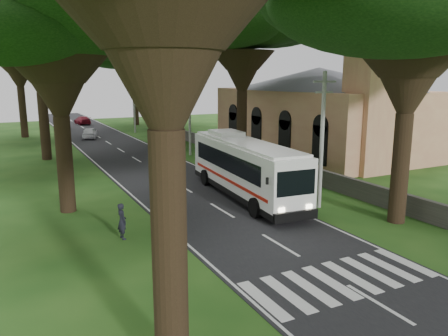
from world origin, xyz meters
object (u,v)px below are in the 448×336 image
Objects in this scene: pole_far at (134,103)px; pedestrian at (122,221)px; pole_near at (322,138)px; distant_car_b at (63,125)px; distant_car_c at (83,120)px; church at (319,105)px; distant_car_a at (90,133)px; pole_mid at (190,113)px; coach_bus at (245,167)px.

pole_far is 41.66m from pedestrian.
pole_near is 48.86m from distant_car_b.
distant_car_c is (-4.70, 14.62, -3.49)m from pole_far.
church is 13.54× the size of pedestrian.
pole_near is 1.94× the size of distant_car_b.
distant_car_c is at bearing -81.17° from distant_car_a.
pole_mid is (-12.36, 4.45, -0.73)m from church.
coach_bus is (-2.80, 4.12, -2.21)m from pole_near.
pole_mid is 16.27m from coach_bus.
distant_car_a reaches higher than distant_car_c.
coach_bus is 9.87m from pedestrian.
church is at bearing 51.50° from pole_near.
pole_mid is at bearing 90.00° from pole_near.
pole_far is at bearing -139.04° from distant_car_a.
distant_car_a is at bearing 131.99° from church.
pole_mid is 18.40m from distant_car_a.
coach_bus is (-2.80, -15.88, -2.21)m from pole_mid.
pole_near is 20.00m from pole_mid.
pole_near is at bearing -90.00° from pole_mid.
distant_car_a is 0.91× the size of distant_car_c.
pedestrian reaches higher than distant_car_c.
pole_far is at bearing 102.59° from distant_car_c.
pole_near is at bearing -74.04° from distant_car_b.
church is 42.85m from distant_car_c.
pole_mid reaches higher than coach_bus.
pole_far is 1.76× the size of distant_car_c.
distant_car_b is at bearing 106.89° from pole_mid.
distant_car_b is 7.64m from distant_car_c.
church is 5.81× the size of distant_car_a.
pole_far is 0.64× the size of coach_bus.
pole_far is 1.94× the size of distant_car_b.
church is 28.90m from pedestrian.
church reaches higher than pole_mid.
distant_car_b is (-5.70, 43.87, -1.26)m from coach_bus.
pole_far is at bearing 90.06° from coach_bus.
coach_bus is at bearing 86.93° from distant_car_c.
pole_mid is at bearing 160.19° from church.
distant_car_c is (3.80, 6.63, -0.02)m from distant_car_b.
distant_car_c is 54.90m from pedestrian.
pole_near reaches higher than distant_car_c.
church is 5.28× the size of distant_car_c.
pedestrian is (-11.78, 0.17, -3.29)m from pole_near.
pedestrian is (-3.28, -47.82, 0.18)m from distant_car_b.
pole_mid is at bearing 127.24° from distant_car_a.
pole_far is 4.51× the size of pedestrian.
pole_mid is at bearing 92.50° from distant_car_c.
church is 28.86m from distant_car_a.
pole_near is at bearing -90.00° from pole_far.
pedestrian is at bearing -88.01° from distant_car_b.
distant_car_a is at bearing 78.25° from distant_car_c.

